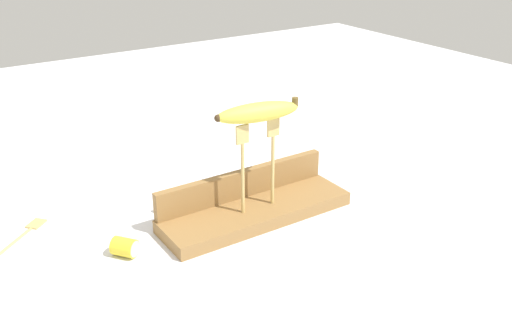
{
  "coord_description": "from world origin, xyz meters",
  "views": [
    {
      "loc": [
        -0.55,
        -0.84,
        0.57
      ],
      "look_at": [
        0.0,
        0.0,
        0.13
      ],
      "focal_mm": 40.41,
      "sensor_mm": 36.0,
      "label": 1
    }
  ],
  "objects_px": {
    "fork_stand_center": "(258,157)",
    "banana_chunk_near": "(125,247)",
    "fork_fallen_near": "(22,234)",
    "banana_raised_center": "(258,112)"
  },
  "relations": [
    {
      "from": "fork_stand_center",
      "to": "banana_raised_center",
      "type": "relative_size",
      "value": 1.06
    },
    {
      "from": "fork_fallen_near",
      "to": "banana_chunk_near",
      "type": "distance_m",
      "value": 0.22
    },
    {
      "from": "fork_stand_center",
      "to": "banana_chunk_near",
      "type": "xyz_separation_m",
      "value": [
        -0.27,
        0.02,
        -0.12
      ]
    },
    {
      "from": "fork_stand_center",
      "to": "banana_raised_center",
      "type": "xyz_separation_m",
      "value": [
        -0.0,
        0.0,
        0.09
      ]
    },
    {
      "from": "fork_stand_center",
      "to": "fork_fallen_near",
      "type": "bearing_deg",
      "value": 154.85
    },
    {
      "from": "fork_fallen_near",
      "to": "banana_chunk_near",
      "type": "relative_size",
      "value": 2.61
    },
    {
      "from": "fork_stand_center",
      "to": "banana_raised_center",
      "type": "height_order",
      "value": "banana_raised_center"
    },
    {
      "from": "banana_raised_center",
      "to": "banana_chunk_near",
      "type": "height_order",
      "value": "banana_raised_center"
    },
    {
      "from": "banana_chunk_near",
      "to": "banana_raised_center",
      "type": "bearing_deg",
      "value": -4.64
    },
    {
      "from": "fork_stand_center",
      "to": "banana_chunk_near",
      "type": "height_order",
      "value": "fork_stand_center"
    }
  ]
}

